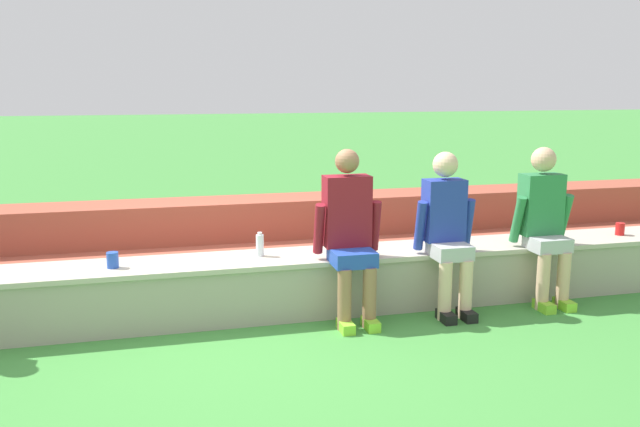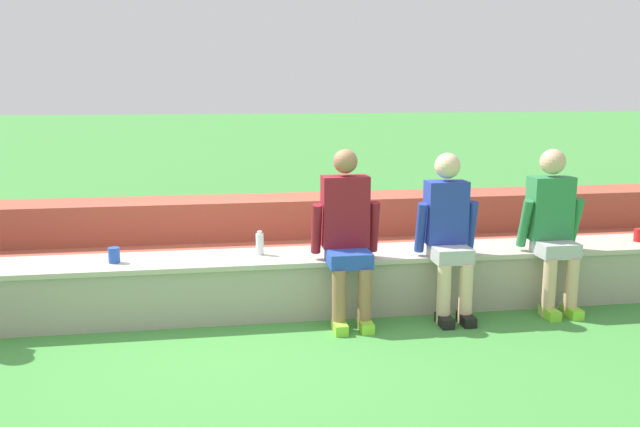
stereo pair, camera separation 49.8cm
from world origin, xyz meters
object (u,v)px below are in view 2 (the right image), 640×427
at_px(person_right_of_center, 553,225).
at_px(person_left_of_center, 347,232).
at_px(plastic_cup_left_end, 114,255).
at_px(plastic_cup_right_end, 639,235).
at_px(person_center, 448,231).
at_px(water_bottle_center_gap, 260,244).

bearing_deg(person_right_of_center, person_left_of_center, -179.63).
distance_m(plastic_cup_left_end, plastic_cup_right_end, 4.61).
height_order(person_center, plastic_cup_left_end, person_center).
bearing_deg(plastic_cup_left_end, person_left_of_center, -7.72).
bearing_deg(plastic_cup_left_end, person_right_of_center, -3.77).
bearing_deg(person_left_of_center, person_right_of_center, 0.37).
bearing_deg(person_left_of_center, plastic_cup_right_end, 5.55).
relative_size(water_bottle_center_gap, plastic_cup_left_end, 1.62).
height_order(person_center, plastic_cup_right_end, person_center).
distance_m(person_right_of_center, water_bottle_center_gap, 2.48).
height_order(person_left_of_center, person_right_of_center, person_left_of_center).
relative_size(person_right_of_center, water_bottle_center_gap, 6.77).
distance_m(person_center, water_bottle_center_gap, 1.57).
relative_size(person_right_of_center, plastic_cup_right_end, 11.70).
height_order(person_left_of_center, plastic_cup_left_end, person_left_of_center).
bearing_deg(water_bottle_center_gap, person_right_of_center, -7.36).
relative_size(person_left_of_center, plastic_cup_right_end, 11.91).
bearing_deg(plastic_cup_right_end, person_right_of_center, -165.39).
distance_m(water_bottle_center_gap, plastic_cup_left_end, 1.17).
relative_size(person_center, plastic_cup_left_end, 10.87).
height_order(person_center, water_bottle_center_gap, person_center).
relative_size(person_right_of_center, plastic_cup_left_end, 11.00).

